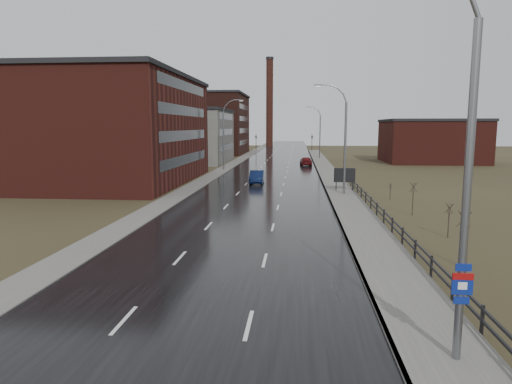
% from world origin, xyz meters
% --- Properties ---
extents(road, '(14.00, 300.00, 0.06)m').
position_xyz_m(road, '(0.00, 60.00, 0.03)').
color(road, black).
rests_on(road, ground).
extents(sidewalk_right, '(3.20, 180.00, 0.18)m').
position_xyz_m(sidewalk_right, '(8.60, 35.00, 0.09)').
color(sidewalk_right, '#595651').
rests_on(sidewalk_right, ground).
extents(curb_right, '(0.16, 180.00, 0.18)m').
position_xyz_m(curb_right, '(7.08, 35.00, 0.09)').
color(curb_right, slate).
rests_on(curb_right, ground).
extents(sidewalk_left, '(2.40, 260.00, 0.12)m').
position_xyz_m(sidewalk_left, '(-8.20, 60.00, 0.06)').
color(sidewalk_left, '#595651').
rests_on(sidewalk_left, ground).
extents(warehouse_near, '(22.44, 28.56, 13.50)m').
position_xyz_m(warehouse_near, '(-20.99, 45.00, 6.76)').
color(warehouse_near, '#471914').
rests_on(warehouse_near, ground).
extents(warehouse_mid, '(16.32, 20.40, 10.50)m').
position_xyz_m(warehouse_mid, '(-17.99, 78.00, 5.26)').
color(warehouse_mid, slate).
rests_on(warehouse_mid, ground).
extents(warehouse_far, '(26.52, 24.48, 15.50)m').
position_xyz_m(warehouse_far, '(-22.99, 108.00, 7.76)').
color(warehouse_far, '#331611').
rests_on(warehouse_far, ground).
extents(building_right, '(18.36, 16.32, 8.50)m').
position_xyz_m(building_right, '(30.30, 82.00, 4.26)').
color(building_right, '#471914').
rests_on(building_right, ground).
extents(smokestack, '(2.70, 2.70, 30.70)m').
position_xyz_m(smokestack, '(-6.00, 150.00, 15.50)').
color(smokestack, '#331611').
rests_on(smokestack, ground).
extents(streetlight_main, '(3.91, 0.29, 12.11)m').
position_xyz_m(streetlight_main, '(8.47, 2.00, 6.06)').
color(streetlight_main, slate).
rests_on(streetlight_main, ground).
extents(streetlight_right_mid, '(3.36, 0.28, 11.35)m').
position_xyz_m(streetlight_right_mid, '(8.50, 36.00, 5.84)').
color(streetlight_right_mid, slate).
rests_on(streetlight_right_mid, ground).
extents(streetlight_left, '(3.36, 0.28, 11.35)m').
position_xyz_m(streetlight_left, '(-7.70, 62.00, 5.84)').
color(streetlight_left, slate).
rests_on(streetlight_left, ground).
extents(streetlight_right_far, '(3.36, 0.28, 11.35)m').
position_xyz_m(streetlight_right_far, '(8.50, 90.00, 5.84)').
color(streetlight_right_far, slate).
rests_on(streetlight_right_far, ground).
extents(guardrail, '(0.10, 53.05, 1.10)m').
position_xyz_m(guardrail, '(10.30, 18.31, 0.71)').
color(guardrail, black).
rests_on(guardrail, ground).
extents(shrub_c, '(0.68, 0.72, 2.89)m').
position_xyz_m(shrub_c, '(12.37, 11.99, 1.54)').
color(shrub_c, '#382D23').
rests_on(shrub_c, ground).
extents(shrub_d, '(0.54, 0.57, 2.26)m').
position_xyz_m(shrub_d, '(13.66, 18.22, 1.20)').
color(shrub_d, '#382D23').
rests_on(shrub_d, ground).
extents(shrub_e, '(0.63, 0.67, 2.69)m').
position_xyz_m(shrub_e, '(13.21, 25.63, 1.43)').
color(shrub_e, '#382D23').
rests_on(shrub_e, ground).
extents(shrub_f, '(0.40, 0.41, 1.63)m').
position_xyz_m(shrub_f, '(13.01, 33.52, 0.86)').
color(shrub_f, '#382D23').
rests_on(shrub_f, ground).
extents(billboard, '(2.30, 0.17, 2.60)m').
position_xyz_m(billboard, '(9.10, 38.69, 1.75)').
color(billboard, black).
rests_on(billboard, ground).
extents(traffic_light_left, '(0.58, 2.73, 5.30)m').
position_xyz_m(traffic_light_left, '(-8.00, 120.00, 4.60)').
color(traffic_light_left, black).
rests_on(traffic_light_left, ground).
extents(traffic_light_right, '(0.58, 2.73, 5.30)m').
position_xyz_m(traffic_light_right, '(8.00, 120.00, 4.60)').
color(traffic_light_right, black).
rests_on(traffic_light_right, ground).
extents(car_near, '(1.82, 4.85, 1.58)m').
position_xyz_m(car_near, '(-1.05, 44.85, 0.79)').
color(car_near, '#0B1537').
rests_on(car_near, ground).
extents(car_far, '(2.31, 4.91, 1.62)m').
position_xyz_m(car_far, '(5.50, 71.59, 0.81)').
color(car_far, '#540E10').
rests_on(car_far, ground).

